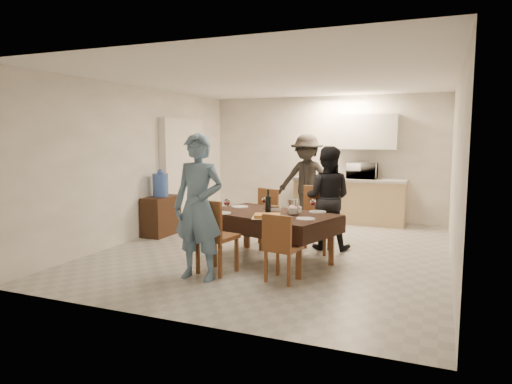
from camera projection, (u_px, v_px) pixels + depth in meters
floor at (278, 249)px, 7.14m from camera, size 5.00×6.00×0.02m
ceiling at (279, 80)px, 6.82m from camera, size 5.00×6.00×0.02m
wall_back at (325, 158)px, 9.74m from camera, size 5.00×0.02×2.60m
wall_front at (170, 186)px, 4.22m from camera, size 5.00×0.02×2.60m
wall_left at (142, 163)px, 7.92m from camera, size 0.02×6.00×2.60m
wall_right at (456, 171)px, 6.04m from camera, size 0.02×6.00×2.60m
stub_partition at (183, 172)px, 9.02m from camera, size 0.15×1.40×2.10m
kitchen_base_cabinet at (349, 202)px, 9.32m from camera, size 2.20×0.60×0.86m
kitchen_worktop at (350, 179)px, 9.27m from camera, size 2.24×0.64×0.05m
upper_cabinet at (367, 132)px, 9.17m from camera, size 1.20×0.34×0.70m
dining_table at (270, 215)px, 6.37m from camera, size 2.02×1.54×0.70m
chair_near_left at (214, 229)px, 5.78m from camera, size 0.51×0.52×0.52m
chair_near_right at (281, 241)px, 5.46m from camera, size 0.44×0.44×0.46m
chair_far_left at (258, 213)px, 7.16m from camera, size 0.54×0.55×0.50m
chair_far_right at (314, 214)px, 6.81m from camera, size 0.48×0.48×0.54m
console at (161, 216)px, 8.14m from camera, size 0.38×0.75×0.69m
water_jug at (160, 185)px, 8.07m from camera, size 0.27×0.27×0.41m
wine_bottle at (268, 201)px, 6.41m from camera, size 0.08×0.08×0.32m
water_pitcher at (293, 207)px, 6.18m from camera, size 0.14×0.14×0.22m
savoury_tart at (267, 216)px, 5.98m from camera, size 0.46×0.40×0.05m
salad_bowl at (295, 210)px, 6.42m from camera, size 0.20×0.20×0.08m
mushroom_dish at (274, 208)px, 6.64m from camera, size 0.20×0.20×0.04m
wine_glass_a at (227, 206)px, 6.33m from camera, size 0.09×0.09×0.20m
wine_glass_b at (313, 206)px, 6.38m from camera, size 0.09×0.09×0.20m
wine_glass_c at (265, 203)px, 6.71m from camera, size 0.08×0.08×0.18m
plate_near_left at (222, 213)px, 6.32m from camera, size 0.25×0.25×0.01m
plate_near_right at (306, 219)px, 5.87m from camera, size 0.24×0.24×0.01m
plate_far_left at (240, 207)px, 6.87m from camera, size 0.25×0.25×0.01m
plate_far_right at (318, 212)px, 6.42m from camera, size 0.24×0.24×0.01m
microwave at (362, 171)px, 9.15m from camera, size 0.58×0.39×0.32m
person_near at (198, 207)px, 5.58m from camera, size 0.66×0.43×1.80m
person_far at (327, 198)px, 7.11m from camera, size 0.83×0.68×1.61m
person_kitchen at (306, 179)px, 9.15m from camera, size 1.16×0.67×1.79m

